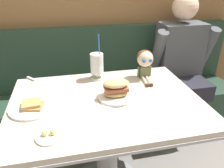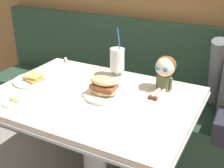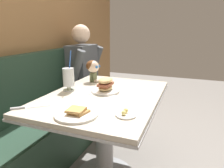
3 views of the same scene
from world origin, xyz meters
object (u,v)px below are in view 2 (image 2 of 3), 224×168
(milkshake_glass, at_px, (117,61))
(butter_knife, at_px, (66,62))
(sandwich_plate, at_px, (104,89))
(toast_plate, at_px, (34,80))
(seated_doll, at_px, (165,69))
(butter_saucer, at_px, (14,102))

(milkshake_glass, height_order, butter_knife, milkshake_glass)
(sandwich_plate, distance_m, butter_knife, 0.60)
(toast_plate, bearing_deg, seated_doll, 19.05)
(sandwich_plate, bearing_deg, butter_saucer, -142.92)
(milkshake_glass, distance_m, butter_saucer, 0.65)
(butter_saucer, distance_m, butter_knife, 0.64)
(toast_plate, distance_m, seated_doll, 0.78)
(toast_plate, xyz_separation_m, butter_saucer, (0.10, -0.26, -0.00))
(milkshake_glass, bearing_deg, toast_plate, -142.68)
(toast_plate, relative_size, butter_knife, 1.31)
(milkshake_glass, height_order, sandwich_plate, milkshake_glass)
(sandwich_plate, height_order, seated_doll, seated_doll)
(sandwich_plate, bearing_deg, milkshake_glass, 102.95)
(sandwich_plate, distance_m, seated_doll, 0.36)
(toast_plate, relative_size, butter_saucer, 2.08)
(butter_saucer, bearing_deg, toast_plate, 110.17)
(toast_plate, distance_m, butter_knife, 0.36)
(toast_plate, height_order, butter_knife, toast_plate)
(toast_plate, height_order, seated_doll, seated_doll)
(toast_plate, xyz_separation_m, butter_knife, (-0.03, 0.36, -0.01))
(butter_saucer, bearing_deg, butter_knife, 101.09)
(toast_plate, bearing_deg, sandwich_plate, 2.46)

